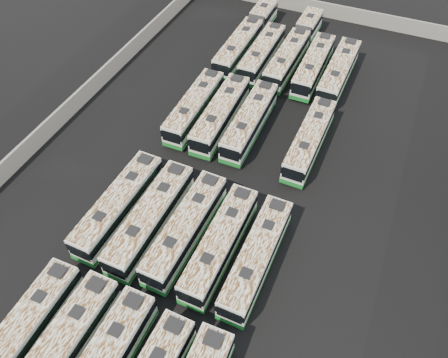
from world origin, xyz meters
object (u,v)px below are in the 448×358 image
bus_back_right (313,66)px  bus_midback_center (250,121)px  bus_back_far_left (247,36)px  bus_back_center (294,48)px  bus_midback_left (221,114)px  bus_front_left (59,353)px  bus_midfront_far_left (119,205)px  bus_midfront_left (151,218)px  bus_front_far_left (23,334)px  bus_midback_far_left (194,107)px  bus_midfront_center (186,229)px  bus_midfront_far_right (257,257)px  bus_midback_far_right (310,140)px  bus_midfront_right (220,244)px  bus_back_left (262,53)px  bus_back_far_right (338,72)px

bus_back_right → bus_midback_center: bearing=-105.3°
bus_back_far_left → bus_back_center: (6.82, -0.06, -0.02)m
bus_midback_left → bus_back_far_left: bearing=99.9°
bus_front_left → bus_midfront_far_left: bearing=105.5°
bus_midfront_left → bus_front_left: bearing=-89.7°
bus_front_far_left → bus_midback_far_left: bearing=89.4°
bus_front_left → bus_midback_left: bus_front_left is taller
bus_midfront_far_left → bus_midback_center: (6.86, 15.86, 0.00)m
bus_midfront_center → bus_midfront_far_right: bearing=0.1°
bus_front_far_left → bus_midback_far_right: 32.00m
bus_midfront_center → bus_midback_far_left: 16.95m
bus_midfront_right → bus_midback_left: bus_midback_left is taller
bus_midfront_center → bus_midback_center: (-0.05, 15.77, -0.00)m
bus_midback_far_left → bus_front_left: bearing=-84.5°
bus_midfront_left → bus_back_right: (6.89, 29.21, -0.04)m
bus_midfront_right → bus_back_right: size_ratio=0.99×
bus_midfront_left → bus_midback_far_left: size_ratio=1.04×
bus_back_center → bus_back_right: (3.47, -3.10, 0.03)m
bus_front_left → bus_midfront_center: bus_front_left is taller
bus_midfront_far_right → bus_front_left: bearing=-127.3°
bus_back_left → bus_back_right: bearing=-0.3°
bus_midback_far_left → bus_back_left: size_ratio=1.01×
bus_midfront_far_left → bus_back_right: 30.86m
bus_back_center → bus_back_far_right: bearing=-24.7°
bus_front_far_left → bus_back_right: bearing=75.8°
bus_front_far_left → bus_back_right: size_ratio=0.99×
bus_midfront_left → bus_midback_center: size_ratio=1.02×
bus_midfront_center → bus_front_far_left: bearing=-115.6°
bus_midfront_center → bus_back_far_right: bus_back_far_right is taller
bus_midback_center → bus_midback_far_right: (6.92, -0.20, -0.03)m
bus_midfront_right → bus_back_far_right: size_ratio=0.96×
bus_back_left → bus_back_far_left: bearing=136.8°
bus_midfront_far_left → bus_back_far_left: bearing=91.3°
bus_back_left → bus_midback_center: bearing=-75.4°
bus_midfront_center → bus_midback_far_left: bus_midfront_center is taller
bus_midfront_center → bus_midfront_left: bearing=-174.5°
bus_midfront_far_right → bus_midback_center: 17.34m
bus_midfront_far_right → bus_back_far_left: bus_back_far_left is taller
bus_midback_far_right → bus_back_center: (-6.87, 16.51, -0.00)m
bus_back_left → bus_midfront_center: bearing=-83.1°
bus_front_far_left → bus_midback_far_left: 28.90m
bus_midback_left → bus_back_right: (6.94, 13.43, -0.03)m
bus_back_far_left → bus_back_left: 4.57m
bus_midback_center → bus_back_center: bus_midback_center is taller
bus_midfront_far_left → bus_midfront_center: 6.91m
bus_front_left → bus_midfront_center: 13.82m
bus_front_far_left → bus_front_left: bus_front_left is taller
bus_back_far_left → bus_midfront_center: bearing=-78.1°
bus_front_left → bus_back_right: size_ratio=1.03×
bus_back_right → bus_midfront_far_right: bearing=-83.8°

